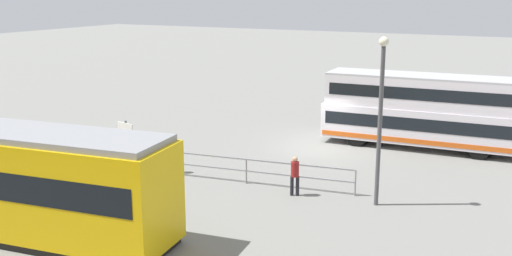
{
  "coord_description": "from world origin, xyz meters",
  "views": [
    {
      "loc": [
        -10.41,
        27.3,
        8.01
      ],
      "look_at": [
        1.37,
        4.32,
        1.89
      ],
      "focal_mm": 41.59,
      "sensor_mm": 36.0,
      "label": 1
    }
  ],
  "objects_px": {
    "double_decker_bus": "(424,111)",
    "info_sign": "(126,136)",
    "pedestrian_crossing": "(295,173)",
    "pedestrian_near_railing": "(170,153)",
    "street_lamp": "(381,108)"
  },
  "relations": [
    {
      "from": "pedestrian_near_railing",
      "to": "pedestrian_crossing",
      "type": "xyz_separation_m",
      "value": [
        -6.1,
        0.2,
        0.02
      ]
    },
    {
      "from": "pedestrian_crossing",
      "to": "street_lamp",
      "type": "relative_size",
      "value": 0.25
    },
    {
      "from": "double_decker_bus",
      "to": "street_lamp",
      "type": "height_order",
      "value": "street_lamp"
    },
    {
      "from": "pedestrian_near_railing",
      "to": "street_lamp",
      "type": "relative_size",
      "value": 0.25
    },
    {
      "from": "double_decker_bus",
      "to": "info_sign",
      "type": "xyz_separation_m",
      "value": [
        11.0,
        10.0,
        -0.35
      ]
    },
    {
      "from": "pedestrian_crossing",
      "to": "info_sign",
      "type": "distance_m",
      "value": 8.08
    },
    {
      "from": "pedestrian_crossing",
      "to": "info_sign",
      "type": "bearing_deg",
      "value": 2.58
    },
    {
      "from": "double_decker_bus",
      "to": "pedestrian_crossing",
      "type": "xyz_separation_m",
      "value": [
        2.95,
        9.64,
        -1.0
      ]
    },
    {
      "from": "double_decker_bus",
      "to": "pedestrian_crossing",
      "type": "bearing_deg",
      "value": 72.95
    },
    {
      "from": "pedestrian_near_railing",
      "to": "street_lamp",
      "type": "distance_m",
      "value": 9.69
    },
    {
      "from": "double_decker_bus",
      "to": "street_lamp",
      "type": "relative_size",
      "value": 1.63
    },
    {
      "from": "double_decker_bus",
      "to": "info_sign",
      "type": "height_order",
      "value": "double_decker_bus"
    },
    {
      "from": "pedestrian_near_railing",
      "to": "street_lamp",
      "type": "xyz_separation_m",
      "value": [
        -9.26,
        -0.25,
        2.83
      ]
    },
    {
      "from": "pedestrian_near_railing",
      "to": "pedestrian_crossing",
      "type": "height_order",
      "value": "pedestrian_crossing"
    },
    {
      "from": "double_decker_bus",
      "to": "pedestrian_crossing",
      "type": "relative_size",
      "value": 6.43
    }
  ]
}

